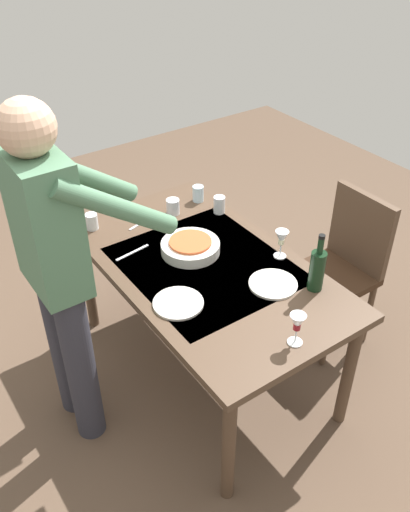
# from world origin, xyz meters

# --- Properties ---
(ground_plane) EXTENTS (6.00, 6.00, 0.00)m
(ground_plane) POSITION_xyz_m (0.00, 0.00, 0.00)
(ground_plane) COLOR brown
(dining_table) EXTENTS (1.52, 0.86, 0.73)m
(dining_table) POSITION_xyz_m (0.00, 0.00, 0.65)
(dining_table) COLOR #4C3828
(dining_table) RESTS_ON ground_plane
(chair_near) EXTENTS (0.40, 0.40, 0.91)m
(chair_near) POSITION_xyz_m (-0.20, -0.81, 0.53)
(chair_near) COLOR #352114
(chair_near) RESTS_ON ground_plane
(person_server) EXTENTS (0.42, 0.61, 1.69)m
(person_server) POSITION_xyz_m (0.08, 0.69, 0.96)
(person_server) COLOR #2D2D38
(person_server) RESTS_ON ground_plane
(wine_bottle) EXTENTS (0.07, 0.07, 0.30)m
(wine_bottle) POSITION_xyz_m (-0.45, -0.31, 0.84)
(wine_bottle) COLOR black
(wine_bottle) RESTS_ON dining_table
(wine_glass_left) EXTENTS (0.07, 0.07, 0.15)m
(wine_glass_left) POSITION_xyz_m (-0.16, -0.35, 0.83)
(wine_glass_left) COLOR white
(wine_glass_left) RESTS_ON dining_table
(wine_glass_right) EXTENTS (0.07, 0.07, 0.15)m
(wine_glass_right) POSITION_xyz_m (-0.66, 0.01, 0.83)
(wine_glass_right) COLOR white
(wine_glass_right) RESTS_ON dining_table
(water_cup_near_left) EXTENTS (0.07, 0.07, 0.10)m
(water_cup_near_left) POSITION_xyz_m (0.36, -0.35, 0.78)
(water_cup_near_left) COLOR silver
(water_cup_near_left) RESTS_ON dining_table
(water_cup_near_right) EXTENTS (0.08, 0.08, 0.09)m
(water_cup_near_right) POSITION_xyz_m (0.50, -0.13, 0.77)
(water_cup_near_right) COLOR silver
(water_cup_near_right) RESTS_ON dining_table
(water_cup_far_left) EXTENTS (0.07, 0.07, 0.09)m
(water_cup_far_left) POSITION_xyz_m (0.62, 0.31, 0.77)
(water_cup_far_left) COLOR silver
(water_cup_far_left) RESTS_ON dining_table
(water_cup_far_right) EXTENTS (0.07, 0.07, 0.09)m
(water_cup_far_right) POSITION_xyz_m (0.54, -0.33, 0.77)
(water_cup_far_right) COLOR silver
(water_cup_far_right) RESTS_ON dining_table
(serving_bowl_pasta) EXTENTS (0.30, 0.30, 0.07)m
(serving_bowl_pasta) POSITION_xyz_m (0.13, -0.00, 0.76)
(serving_bowl_pasta) COLOR silver
(serving_bowl_pasta) RESTS_ON dining_table
(dinner_plate_near) EXTENTS (0.23, 0.23, 0.01)m
(dinner_plate_near) POSITION_xyz_m (-0.18, 0.27, 0.73)
(dinner_plate_near) COLOR silver
(dinner_plate_near) RESTS_ON dining_table
(dinner_plate_far) EXTENTS (0.23, 0.23, 0.01)m
(dinner_plate_far) POSITION_xyz_m (-0.32, -0.17, 0.73)
(dinner_plate_far) COLOR silver
(dinner_plate_far) RESTS_ON dining_table
(table_knife) EXTENTS (0.04, 0.20, 0.00)m
(table_knife) POSITION_xyz_m (0.29, 0.25, 0.73)
(table_knife) COLOR silver
(table_knife) RESTS_ON dining_table
(table_fork) EXTENTS (0.07, 0.18, 0.00)m
(table_fork) POSITION_xyz_m (0.51, 0.07, 0.73)
(table_fork) COLOR silver
(table_fork) RESTS_ON dining_table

